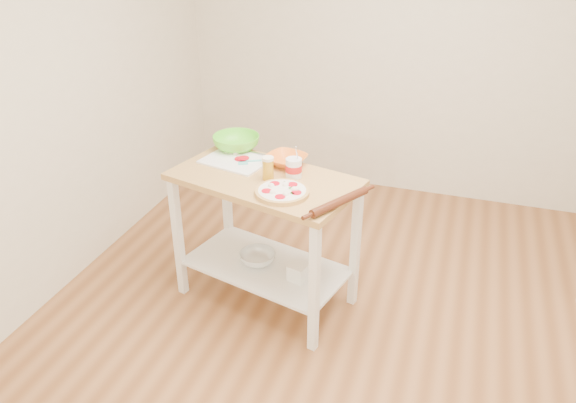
{
  "coord_description": "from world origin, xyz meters",
  "views": [
    {
      "loc": [
        0.47,
        -2.52,
        2.37
      ],
      "look_at": [
        -0.48,
        0.35,
        0.74
      ],
      "focal_mm": 35.0,
      "sensor_mm": 36.0,
      "label": 1
    }
  ],
  "objects_px": {
    "knife": "(242,150)",
    "pizza": "(282,191)",
    "orange_bowl": "(286,160)",
    "yogurt_tub": "(294,168)",
    "cutting_board": "(236,160)",
    "prep_island": "(265,214)",
    "shelf_glass_bowl": "(258,258)",
    "spatula": "(249,162)",
    "rolling_pin": "(340,202)",
    "shelf_bin": "(298,272)",
    "green_bowl": "(236,143)",
    "beer_pint": "(268,168)"
  },
  "relations": [
    {
      "from": "knife",
      "to": "yogurt_tub",
      "type": "distance_m",
      "value": 0.5
    },
    {
      "from": "spatula",
      "to": "shelf_bin",
      "type": "xyz_separation_m",
      "value": [
        0.4,
        -0.23,
        -0.6
      ]
    },
    {
      "from": "orange_bowl",
      "to": "green_bowl",
      "type": "distance_m",
      "value": 0.41
    },
    {
      "from": "prep_island",
      "to": "yogurt_tub",
      "type": "height_order",
      "value": "yogurt_tub"
    },
    {
      "from": "prep_island",
      "to": "cutting_board",
      "type": "distance_m",
      "value": 0.4
    },
    {
      "from": "knife",
      "to": "rolling_pin",
      "type": "distance_m",
      "value": 0.94
    },
    {
      "from": "spatula",
      "to": "shelf_glass_bowl",
      "type": "xyz_separation_m",
      "value": [
        0.09,
        -0.14,
        -0.62
      ]
    },
    {
      "from": "prep_island",
      "to": "shelf_glass_bowl",
      "type": "xyz_separation_m",
      "value": [
        -0.06,
        0.01,
        -0.35
      ]
    },
    {
      "from": "prep_island",
      "to": "green_bowl",
      "type": "height_order",
      "value": "green_bowl"
    },
    {
      "from": "pizza",
      "to": "rolling_pin",
      "type": "height_order",
      "value": "rolling_pin"
    },
    {
      "from": "spatula",
      "to": "knife",
      "type": "bearing_deg",
      "value": 98.45
    },
    {
      "from": "pizza",
      "to": "shelf_bin",
      "type": "distance_m",
      "value": 0.61
    },
    {
      "from": "yogurt_tub",
      "to": "shelf_bin",
      "type": "xyz_separation_m",
      "value": [
        0.08,
        -0.14,
        -0.65
      ]
    },
    {
      "from": "cutting_board",
      "to": "knife",
      "type": "xyz_separation_m",
      "value": [
        -0.02,
        0.14,
        0.01
      ]
    },
    {
      "from": "orange_bowl",
      "to": "knife",
      "type": "bearing_deg",
      "value": 166.1
    },
    {
      "from": "orange_bowl",
      "to": "spatula",
      "type": "bearing_deg",
      "value": -161.55
    },
    {
      "from": "prep_island",
      "to": "knife",
      "type": "xyz_separation_m",
      "value": [
        -0.27,
        0.3,
        0.27
      ]
    },
    {
      "from": "beer_pint",
      "to": "prep_island",
      "type": "bearing_deg",
      "value": 151.08
    },
    {
      "from": "spatula",
      "to": "rolling_pin",
      "type": "xyz_separation_m",
      "value": [
        0.68,
        -0.36,
        0.01
      ]
    },
    {
      "from": "pizza",
      "to": "green_bowl",
      "type": "relative_size",
      "value": 1.0
    },
    {
      "from": "prep_island",
      "to": "green_bowl",
      "type": "bearing_deg",
      "value": 133.55
    },
    {
      "from": "rolling_pin",
      "to": "shelf_glass_bowl",
      "type": "height_order",
      "value": "rolling_pin"
    },
    {
      "from": "shelf_glass_bowl",
      "to": "orange_bowl",
      "type": "bearing_deg",
      "value": 58.64
    },
    {
      "from": "prep_island",
      "to": "beer_pint",
      "type": "bearing_deg",
      "value": -28.92
    },
    {
      "from": "orange_bowl",
      "to": "yogurt_tub",
      "type": "relative_size",
      "value": 1.17
    },
    {
      "from": "orange_bowl",
      "to": "shelf_bin",
      "type": "bearing_deg",
      "value": -59.25
    },
    {
      "from": "spatula",
      "to": "orange_bowl",
      "type": "xyz_separation_m",
      "value": [
        0.22,
        0.07,
        0.01
      ]
    },
    {
      "from": "shelf_glass_bowl",
      "to": "cutting_board",
      "type": "bearing_deg",
      "value": 141.11
    },
    {
      "from": "spatula",
      "to": "rolling_pin",
      "type": "relative_size",
      "value": 0.32
    },
    {
      "from": "beer_pint",
      "to": "shelf_glass_bowl",
      "type": "bearing_deg",
      "value": 165.52
    },
    {
      "from": "pizza",
      "to": "yogurt_tub",
      "type": "height_order",
      "value": "yogurt_tub"
    },
    {
      "from": "green_bowl",
      "to": "beer_pint",
      "type": "height_order",
      "value": "beer_pint"
    },
    {
      "from": "spatula",
      "to": "shelf_bin",
      "type": "distance_m",
      "value": 0.76
    },
    {
      "from": "prep_island",
      "to": "shelf_bin",
      "type": "xyz_separation_m",
      "value": [
        0.25,
        -0.09,
        -0.33
      ]
    },
    {
      "from": "knife",
      "to": "beer_pint",
      "type": "xyz_separation_m",
      "value": [
        0.3,
        -0.32,
        0.05
      ]
    },
    {
      "from": "orange_bowl",
      "to": "rolling_pin",
      "type": "distance_m",
      "value": 0.62
    },
    {
      "from": "yogurt_tub",
      "to": "shelf_glass_bowl",
      "type": "bearing_deg",
      "value": -167.83
    },
    {
      "from": "green_bowl",
      "to": "rolling_pin",
      "type": "xyz_separation_m",
      "value": [
        0.84,
        -0.56,
        -0.02
      ]
    },
    {
      "from": "green_bowl",
      "to": "rolling_pin",
      "type": "distance_m",
      "value": 1.01
    },
    {
      "from": "knife",
      "to": "green_bowl",
      "type": "xyz_separation_m",
      "value": [
        -0.06,
        0.04,
        0.03
      ]
    },
    {
      "from": "pizza",
      "to": "shelf_glass_bowl",
      "type": "distance_m",
      "value": 0.69
    },
    {
      "from": "orange_bowl",
      "to": "shelf_glass_bowl",
      "type": "height_order",
      "value": "orange_bowl"
    },
    {
      "from": "spatula",
      "to": "rolling_pin",
      "type": "bearing_deg",
      "value": -55.02
    },
    {
      "from": "spatula",
      "to": "knife",
      "type": "distance_m",
      "value": 0.19
    },
    {
      "from": "green_bowl",
      "to": "yogurt_tub",
      "type": "bearing_deg",
      "value": -29.99
    },
    {
      "from": "cutting_board",
      "to": "yogurt_tub",
      "type": "distance_m",
      "value": 0.44
    },
    {
      "from": "prep_island",
      "to": "green_bowl",
      "type": "relative_size",
      "value": 3.97
    },
    {
      "from": "shelf_glass_bowl",
      "to": "shelf_bin",
      "type": "relative_size",
      "value": 2.25
    },
    {
      "from": "pizza",
      "to": "yogurt_tub",
      "type": "bearing_deg",
      "value": 91.8
    },
    {
      "from": "knife",
      "to": "pizza",
      "type": "bearing_deg",
      "value": -37.14
    }
  ]
}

